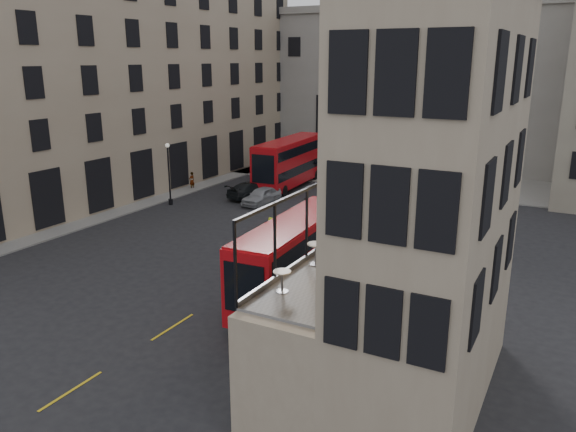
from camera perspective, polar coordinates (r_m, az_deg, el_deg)
The scene contains 31 objects.
ground at distance 26.42m, azimuth -8.20°, elevation -12.03°, with size 140.00×140.00×0.00m, color black.
host_building_main at distance 19.62m, azimuth 15.04°, elevation 2.08°, with size 7.26×11.40×15.10m.
host_frontage at distance 22.50m, azimuth 5.31°, elevation -10.69°, with size 3.00×11.00×4.50m, color tan.
cafe_floor at distance 21.57m, azimuth 5.46°, elevation -5.22°, with size 3.00×10.00×0.10m, color slate.
building_left at distance 56.44m, azimuth -19.20°, elevation 14.06°, with size 14.60×50.60×22.00m.
gateway at distance 69.38m, azimuth 12.46°, elevation 13.06°, with size 35.00×10.60×18.00m.
pavement_far at distance 61.34m, azimuth 8.44°, elevation 4.14°, with size 40.00×12.00×0.12m, color slate.
pavement_left at distance 48.94m, azimuth -20.83°, elevation 0.30°, with size 8.00×48.00×0.12m, color slate.
traffic_light_near at distance 35.57m, azimuth 1.78°, elevation -0.27°, with size 0.16×0.20×3.80m.
traffic_light_far at distance 55.87m, azimuth -3.79°, elevation 5.62°, with size 0.16×0.20×3.80m.
street_lamp_a at distance 49.10m, azimuth -11.97°, elevation 3.85°, with size 0.36×0.36×5.33m.
street_lamp_b at distance 57.22m, azimuth 7.15°, elevation 5.74°, with size 0.36×0.36×5.33m.
bus_near at distance 29.28m, azimuth 0.67°, elevation -3.91°, with size 3.01×10.76×4.25m.
bus_far at distance 54.97m, azimuth 0.22°, elevation 5.70°, with size 3.43×11.87×4.68m.
car_a at distance 48.64m, azimuth -2.71°, elevation 2.06°, with size 1.73×4.31×1.47m, color gray.
car_b at distance 46.61m, azimuth 8.78°, elevation 1.30°, with size 1.58×4.53×1.49m, color #B3200B.
car_c at distance 50.89m, azimuth -3.69°, elevation 2.66°, with size 2.04×5.03×1.46m, color black.
bicycle at distance 36.54m, azimuth -3.39°, elevation -3.00°, with size 0.67×1.93×1.01m, color gray.
cyclist at distance 37.95m, azimuth -1.70°, elevation -1.55°, with size 0.70×0.46×1.91m, color #EEFD1A.
pedestrian_a at distance 58.33m, azimuth -3.41°, elevation 4.59°, with size 0.94×0.73×1.92m, color gray.
pedestrian_b at distance 58.79m, azimuth 3.73°, elevation 4.62°, with size 1.18×0.68×1.82m, color gray.
pedestrian_c at distance 56.70m, azimuth 7.95°, elevation 4.04°, with size 1.01×0.42×1.73m, color gray.
pedestrian_d at distance 56.44m, azimuth 20.90°, elevation 3.04°, with size 0.80×0.52×1.63m, color gray.
pedestrian_e at distance 54.91m, azimuth -9.75°, elevation 3.56°, with size 0.61×0.40×1.68m, color gray.
cafe_table_near at distance 19.00m, azimuth -0.60°, elevation -6.33°, with size 0.61×0.61×0.76m.
cafe_table_mid at distance 21.45m, azimuth 2.86°, elevation -3.54°, with size 0.68×0.68×0.85m.
cafe_table_far at distance 23.89m, azimuth 6.83°, elevation -1.65°, with size 0.66×0.66×0.82m.
cafe_chair_a at distance 19.03m, azimuth 4.19°, elevation -7.07°, with size 0.48×0.48×0.92m.
cafe_chair_b at distance 20.52m, azimuth 7.81°, elevation -5.47°, with size 0.53×0.53×0.89m.
cafe_chair_c at distance 20.80m, azimuth 7.92°, elevation -5.09°, with size 0.51×0.51×0.97m.
cafe_chair_d at distance 23.93m, azimuth 9.94°, elevation -2.37°, with size 0.58×0.58×0.97m.
Camera 1 is at (14.17, -18.63, 12.25)m, focal length 35.00 mm.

